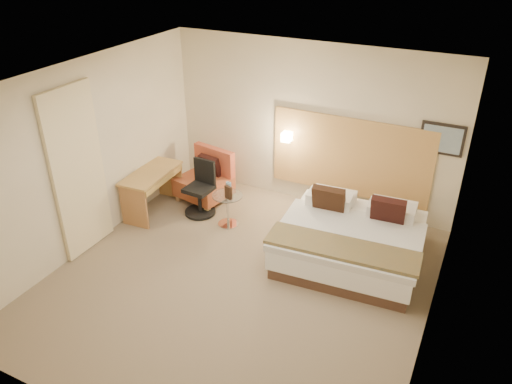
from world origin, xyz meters
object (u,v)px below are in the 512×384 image
at_px(side_table, 228,208).
at_px(lounge_chair, 206,180).
at_px(desk, 153,181).
at_px(bed, 351,239).
at_px(desk_chair, 201,192).

bearing_deg(side_table, lounge_chair, 141.61).
height_order(lounge_chair, desk, lounge_chair).
xyz_separation_m(bed, desk_chair, (-2.57, 0.13, 0.06)).
relative_size(lounge_chair, desk_chair, 1.05).
bearing_deg(desk_chair, side_table, -13.73).
bearing_deg(bed, side_table, -179.77).
relative_size(lounge_chair, side_table, 1.53).
height_order(side_table, desk_chair, desk_chair).
xyz_separation_m(lounge_chair, desk, (-0.54, -0.75, 0.21)).
distance_m(lounge_chair, side_table, 0.96).
bearing_deg(desk, desk_chair, 22.28).
bearing_deg(lounge_chair, desk, -125.90).
bearing_deg(side_table, desk_chair, 166.27).
distance_m(bed, side_table, 1.99).
bearing_deg(side_table, desk, -173.27).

